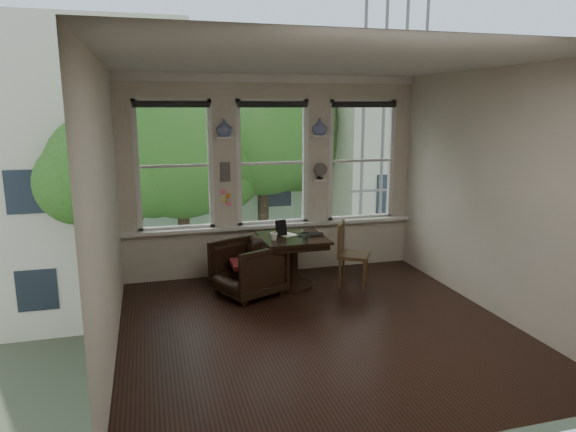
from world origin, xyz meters
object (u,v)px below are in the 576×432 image
object	(u,v)px
table	(293,262)
mug	(274,237)
laptop	(312,235)
armchair_left	(248,268)
side_chair_right	(354,255)

from	to	relation	value
table	mug	bearing A→B (deg)	-157.42
laptop	mug	bearing A→B (deg)	-164.01
laptop	armchair_left	bearing A→B (deg)	-166.96
armchair_left	mug	bearing A→B (deg)	66.15
table	side_chair_right	world-z (taller)	side_chair_right
table	laptop	world-z (taller)	laptop
table	mug	size ratio (longest dim) A/B	8.37
armchair_left	mug	world-z (taller)	mug
armchair_left	side_chair_right	world-z (taller)	side_chair_right
table	mug	xyz separation A→B (m)	(-0.31, -0.13, 0.42)
armchair_left	mug	distance (m)	0.56
armchair_left	side_chair_right	distance (m)	1.54
laptop	mug	xyz separation A→B (m)	(-0.57, -0.08, 0.04)
armchair_left	side_chair_right	xyz separation A→B (m)	(1.54, -0.02, 0.08)
armchair_left	laptop	bearing A→B (deg)	70.82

